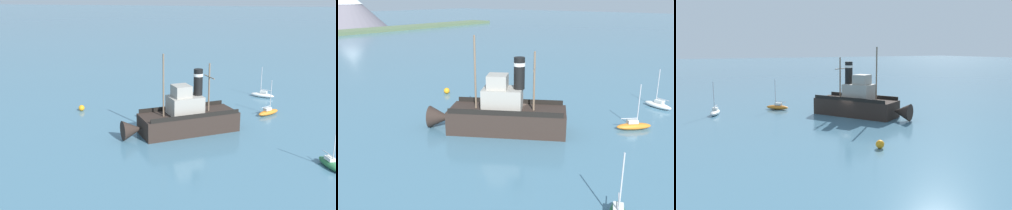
% 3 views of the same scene
% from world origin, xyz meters
% --- Properties ---
extents(ground_plane, '(600.00, 600.00, 0.00)m').
position_xyz_m(ground_plane, '(0.00, 0.00, 0.00)').
color(ground_plane, '#477289').
extents(old_tugboat, '(10.12, 14.16, 9.90)m').
position_xyz_m(old_tugboat, '(-1.75, -0.08, 1.83)').
color(old_tugboat, '#2D231E').
rests_on(old_tugboat, ground).
extents(sailboat_orange, '(3.47, 3.46, 4.90)m').
position_xyz_m(sailboat_orange, '(7.10, -10.95, 0.43)').
color(sailboat_orange, orange).
rests_on(sailboat_orange, ground).
extents(sailboat_green, '(3.94, 2.39, 4.90)m').
position_xyz_m(sailboat_green, '(-9.86, -15.69, 0.43)').
color(sailboat_green, '#286B3D').
rests_on(sailboat_green, ground).
extents(sailboat_white, '(2.42, 3.94, 4.90)m').
position_xyz_m(sailboat_white, '(16.64, -10.78, 0.43)').
color(sailboat_white, white).
rests_on(sailboat_white, ground).
extents(mooring_buoy, '(0.85, 0.85, 0.85)m').
position_xyz_m(mooring_buoy, '(5.11, 15.51, 0.43)').
color(mooring_buoy, orange).
rests_on(mooring_buoy, ground).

